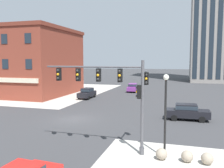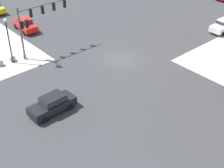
{
  "view_description": "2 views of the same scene",
  "coord_description": "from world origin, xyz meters",
  "views": [
    {
      "loc": [
        11.01,
        -22.85,
        6.2
      ],
      "look_at": [
        3.71,
        1.73,
        3.71
      ],
      "focal_mm": 38.48,
      "sensor_mm": 36.0,
      "label": 1
    },
    {
      "loc": [
        23.82,
        25.41,
        19.38
      ],
      "look_at": [
        8.32,
        7.71,
        3.92
      ],
      "focal_mm": 54.55,
      "sensor_mm": 36.0,
      "label": 2
    }
  ],
  "objects": [
    {
      "name": "car_main_mid",
      "position": [
        -15.69,
        3.32,
        0.92
      ],
      "size": [
        4.43,
        1.95,
        1.68
      ],
      "color": "silver",
      "rests_on": "ground"
    },
    {
      "name": "ground_plane",
      "position": [
        0.0,
        0.0,
        0.0
      ],
      "size": [
        320.0,
        320.0,
        0.0
      ],
      "primitive_type": "plane",
      "color": "#38383A"
    },
    {
      "name": "traffic_signal_main",
      "position": [
        6.73,
        -7.34,
        4.35
      ],
      "size": [
        7.09,
        2.09,
        6.24
      ],
      "color": "#4C4C51",
      "rests_on": "ground"
    },
    {
      "name": "car_cross_eastbound",
      "position": [
        11.53,
        3.14,
        0.92
      ],
      "size": [
        4.45,
        1.98,
        1.68
      ],
      "color": "black",
      "rests_on": "ground"
    },
    {
      "name": "street_lamp_corner_near",
      "position": [
        10.0,
        -7.63,
        3.37
      ],
      "size": [
        0.36,
        0.36,
        5.36
      ],
      "color": "black",
      "rests_on": "ground"
    },
    {
      "name": "bollard_sphere_curb_b",
      "position": [
        11.38,
        -7.92,
        0.36
      ],
      "size": [
        0.72,
        0.72,
        0.72
      ],
      "primitive_type": "sphere",
      "color": "gray",
      "rests_on": "ground"
    },
    {
      "name": "bollard_sphere_curb_a",
      "position": [
        9.84,
        -7.99,
        0.36
      ],
      "size": [
        0.72,
        0.72,
        0.72
      ],
      "primitive_type": "sphere",
      "color": "gray",
      "rests_on": "ground"
    },
    {
      "name": "car_main_southbound_near",
      "position": [
        4.41,
        -14.72,
        0.92
      ],
      "size": [
        2.11,
        4.51,
        1.68
      ],
      "color": "red",
      "rests_on": "ground"
    }
  ]
}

